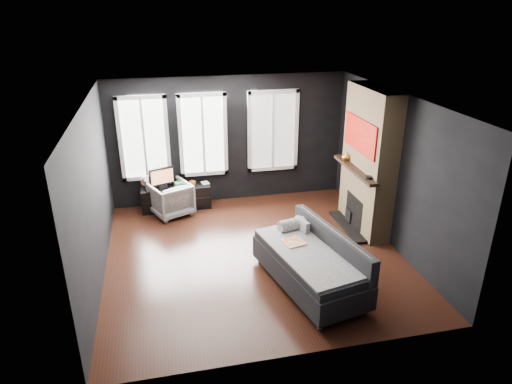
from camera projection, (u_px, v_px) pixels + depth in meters
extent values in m
plane|color=black|center=(254.00, 254.00, 7.95)|extent=(5.00, 5.00, 0.00)
plane|color=white|center=(254.00, 100.00, 6.90)|extent=(5.00, 5.00, 0.00)
cube|color=black|center=(229.00, 140.00, 9.67)|extent=(5.00, 0.02, 2.70)
cube|color=black|center=(93.00, 196.00, 6.92)|extent=(0.02, 5.00, 2.70)
cube|color=black|center=(394.00, 171.00, 7.92)|extent=(0.02, 5.00, 2.70)
cube|color=gray|center=(302.00, 229.00, 7.44)|extent=(0.16, 0.35, 0.34)
imported|color=white|center=(171.00, 197.00, 9.29)|extent=(0.95, 0.93, 0.76)
imported|color=orange|center=(192.00, 183.00, 9.54)|extent=(0.16, 0.14, 0.14)
imported|color=#B09F8C|center=(202.00, 179.00, 9.63)|extent=(0.15, 0.04, 0.20)
cube|color=#2A783E|center=(181.00, 185.00, 9.46)|extent=(0.27, 0.21, 0.13)
imported|color=orange|center=(346.00, 156.00, 8.79)|extent=(0.22, 0.22, 0.17)
cylinder|color=black|center=(369.00, 177.00, 7.91)|extent=(0.15, 0.15, 0.04)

